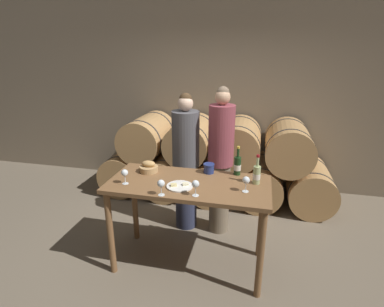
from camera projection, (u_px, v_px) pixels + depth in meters
The scene contains 15 objects.
ground_plane at pixel (189, 262), 3.24m from camera, with size 10.00×10.00×0.00m, color #726654.
stone_wall_back at pixel (221, 88), 4.75m from camera, with size 10.00×0.12×3.20m.
barrel_stack at pixel (214, 161), 4.53m from camera, with size 3.46×0.96×1.23m.
tasting_table at pixel (189, 195), 2.97m from camera, with size 1.58×0.72×0.95m.
person_left at pixel (186, 162), 3.65m from camera, with size 0.33×0.33×1.72m.
person_right at pixel (221, 161), 3.54m from camera, with size 0.30×0.30×1.80m.
wine_bottle_red at pixel (237, 165), 3.08m from camera, with size 0.07×0.07×0.31m.
wine_bottle_white at pixel (257, 174), 2.87m from camera, with size 0.07×0.07×0.29m.
blue_crock at pixel (209, 168), 3.13m from camera, with size 0.12×0.12×0.10m.
bread_basket at pixel (149, 168), 3.17m from camera, with size 0.20×0.20×0.12m.
cheese_plate at pixel (180, 186), 2.83m from camera, with size 0.25×0.25×0.04m.
wine_glass_far_left at pixel (125, 173), 2.86m from camera, with size 0.07×0.07×0.15m.
wine_glass_left at pixel (161, 184), 2.63m from camera, with size 0.07×0.07×0.15m.
wine_glass_center at pixel (196, 184), 2.63m from camera, with size 0.07×0.07×0.15m.
wine_glass_right at pixel (246, 181), 2.70m from camera, with size 0.07×0.07×0.15m.
Camera 1 is at (0.63, -2.59, 2.19)m, focal length 28.00 mm.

